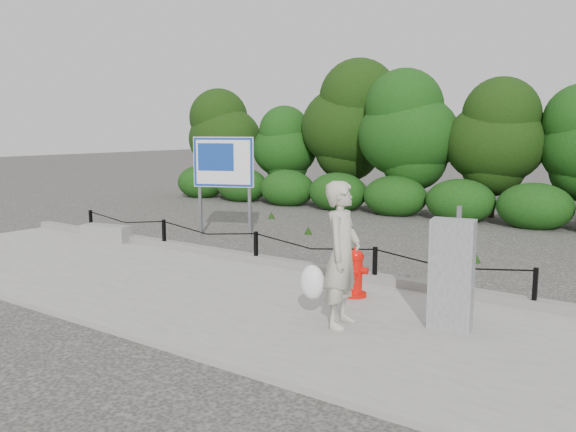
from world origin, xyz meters
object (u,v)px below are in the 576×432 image
Objects in this scene: pedestrian at (340,256)px; concrete_block at (106,233)px; utility_cabinet at (452,274)px; advertising_sign at (223,167)px; fire_hydrant at (355,273)px.

pedestrian is 1.66× the size of concrete_block.
pedestrian is 7.55m from concrete_block.
concrete_block is (-7.27, 1.93, -0.73)m from pedestrian.
advertising_sign is at bearing 142.24° from utility_cabinet.
fire_hydrant is 1.82m from utility_cabinet.
fire_hydrant is at bearing 150.92° from utility_cabinet.
fire_hydrant is 0.49× the size of utility_cabinet.
utility_cabinet reaches higher than fire_hydrant.
fire_hydrant is 0.40× the size of pedestrian.
utility_cabinet reaches higher than concrete_block.
utility_cabinet is (8.45, -1.20, 0.52)m from concrete_block.
fire_hydrant reaches higher than concrete_block.
concrete_block is at bearing 64.25° from pedestrian.
pedestrian reaches higher than fire_hydrant.
advertising_sign is (-7.04, 3.55, 0.90)m from utility_cabinet.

